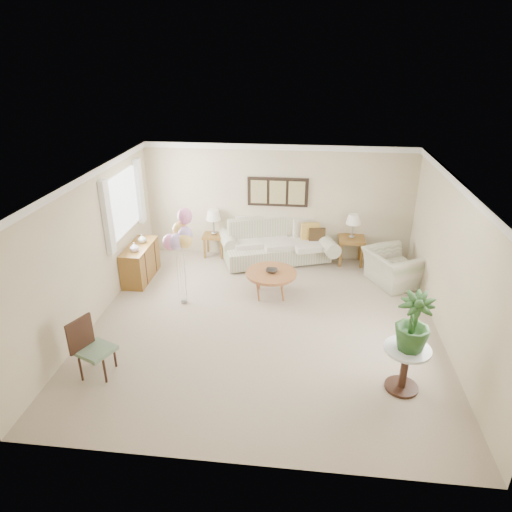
# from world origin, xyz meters

# --- Properties ---
(ground_plane) EXTENTS (6.00, 6.00, 0.00)m
(ground_plane) POSITION_xyz_m (0.00, 0.00, 0.00)
(ground_plane) COLOR tan
(room_shell) EXTENTS (6.04, 6.04, 2.60)m
(room_shell) POSITION_xyz_m (-0.11, 0.09, 1.63)
(room_shell) COLOR beige
(room_shell) RESTS_ON ground
(wall_art_triptych) EXTENTS (1.35, 0.06, 0.65)m
(wall_art_triptych) POSITION_xyz_m (0.00, 2.96, 1.55)
(wall_art_triptych) COLOR black
(wall_art_triptych) RESTS_ON ground
(sofa) EXTENTS (2.87, 1.70, 0.95)m
(sofa) POSITION_xyz_m (0.02, 2.75, 0.37)
(sofa) COLOR beige
(sofa) RESTS_ON ground
(end_table_left) EXTENTS (0.49, 0.45, 0.54)m
(end_table_left) POSITION_xyz_m (-1.45, 2.83, 0.45)
(end_table_left) COLOR brown
(end_table_left) RESTS_ON ground
(end_table_right) EXTENTS (0.57, 0.52, 0.63)m
(end_table_right) POSITION_xyz_m (1.68, 2.75, 0.53)
(end_table_right) COLOR brown
(end_table_right) RESTS_ON ground
(lamp_left) EXTENTS (0.33, 0.33, 0.59)m
(lamp_left) POSITION_xyz_m (-1.45, 2.83, 0.99)
(lamp_left) COLOR gray
(lamp_left) RESTS_ON end_table_left
(lamp_right) EXTENTS (0.31, 0.31, 0.54)m
(lamp_right) POSITION_xyz_m (1.68, 2.75, 1.04)
(lamp_right) COLOR gray
(lamp_right) RESTS_ON end_table_right
(coffee_table) EXTENTS (1.00, 1.00, 0.50)m
(coffee_table) POSITION_xyz_m (0.03, 1.08, 0.46)
(coffee_table) COLOR brown
(coffee_table) RESTS_ON ground
(decor_bowl) EXTENTS (0.24, 0.24, 0.06)m
(decor_bowl) POSITION_xyz_m (0.03, 1.08, 0.53)
(decor_bowl) COLOR #2A2722
(decor_bowl) RESTS_ON coffee_table
(armchair) EXTENTS (1.33, 1.39, 0.70)m
(armchair) POSITION_xyz_m (2.47, 1.87, 0.35)
(armchair) COLOR beige
(armchair) RESTS_ON ground
(side_table) EXTENTS (0.65, 0.65, 0.70)m
(side_table) POSITION_xyz_m (2.12, -1.43, 0.53)
(side_table) COLOR silver
(side_table) RESTS_ON ground
(potted_plant) EXTENTS (0.60, 0.60, 0.85)m
(potted_plant) POSITION_xyz_m (2.13, -1.44, 1.12)
(potted_plant) COLOR #1F451E
(potted_plant) RESTS_ON side_table
(accent_chair) EXTENTS (0.60, 0.60, 0.93)m
(accent_chair) POSITION_xyz_m (-2.40, -1.60, 0.49)
(accent_chair) COLOR slate
(accent_chair) RESTS_ON ground
(credenza) EXTENTS (0.46, 1.20, 0.74)m
(credenza) POSITION_xyz_m (-2.76, 1.50, 0.37)
(credenza) COLOR brown
(credenza) RESTS_ON ground
(vase_white) EXTENTS (0.20, 0.20, 0.19)m
(vase_white) POSITION_xyz_m (-2.74, 1.23, 0.83)
(vase_white) COLOR silver
(vase_white) RESTS_ON credenza
(vase_sage) EXTENTS (0.20, 0.20, 0.18)m
(vase_sage) POSITION_xyz_m (-2.74, 1.68, 0.83)
(vase_sage) COLOR #ACB3A4
(vase_sage) RESTS_ON credenza
(balloon_cluster) EXTENTS (0.54, 0.48, 1.88)m
(balloon_cluster) POSITION_xyz_m (-1.58, 0.56, 1.42)
(balloon_cluster) COLOR gray
(balloon_cluster) RESTS_ON ground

